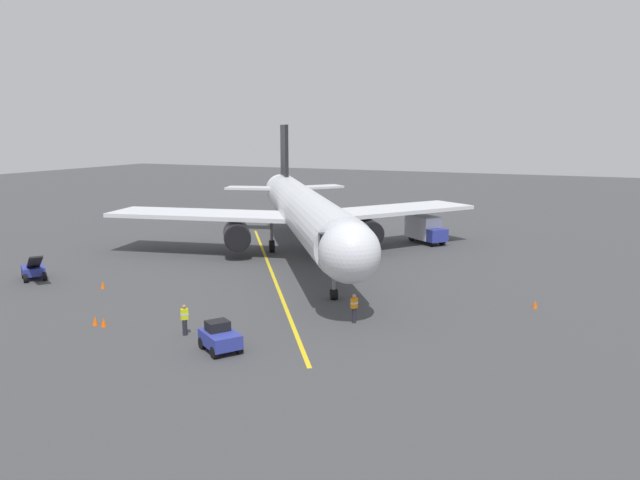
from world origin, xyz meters
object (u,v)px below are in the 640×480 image
Objects in this scene: airplane at (304,212)px; belt_loader_near_nose at (33,270)px; box_truck_portside at (426,229)px; tug_starboard_side at (220,337)px; safety_cone_nose_left at (535,304)px; safety_cone_nose_right at (103,285)px; ground_crew_wing_walker at (354,308)px; ground_crew_marshaller at (185,319)px; safety_cone_wing_port at (95,321)px; safety_cone_wing_starboard at (104,322)px.

belt_loader_near_nose is at bearing 46.28° from airplane.
tug_starboard_side is at bearing 87.07° from box_truck_portside.
tug_starboard_side is at bearing 46.38° from safety_cone_nose_left.
tug_starboard_side is 4.99× the size of safety_cone_nose_right.
safety_cone_nose_right is at bearing 58.80° from box_truck_portside.
ground_crew_marshaller is at bearing 37.48° from ground_crew_wing_walker.
ground_crew_marshaller is at bearing 98.21° from airplane.
airplane is 23.64m from tug_starboard_side.
belt_loader_near_nose is 8.03× the size of safety_cone_wing_port.
safety_cone_wing_starboard is (5.09, 0.72, -0.61)m from ground_crew_marshaller.
belt_loader_near_nose reaches higher than safety_cone_wing_starboard.
tug_starboard_side is at bearing 161.66° from belt_loader_near_nose.
safety_cone_wing_starboard is at bearing 133.82° from safety_cone_nose_right.
box_truck_portside is 33.71m from tug_starboard_side.
airplane is 18.00m from safety_cone_nose_right.
box_truck_portside is 34.79m from safety_cone_wing_port.
ground_crew_wing_walker is 0.39× the size of belt_loader_near_nose.
airplane reaches higher than ground_crew_marshaller.
airplane is 64.42× the size of safety_cone_nose_right.
safety_cone_nose_right is 1.00× the size of safety_cone_wing_starboard.
safety_cone_nose_right is (-6.67, -0.03, -0.44)m from belt_loader_near_nose.
ground_crew_marshaller is 0.62× the size of tug_starboard_side.
belt_loader_near_nose is 35.68m from safety_cone_nose_left.
safety_cone_nose_left is (-12.07, 19.18, -1.11)m from box_truck_portside.
safety_cone_wing_port is at bearing 31.67° from safety_cone_nose_left.
box_truck_portside reaches higher than tug_starboard_side.
belt_loader_near_nose is at bearing 12.13° from safety_cone_nose_left.
safety_cone_wing_port is at bearing 130.74° from safety_cone_nose_right.
safety_cone_wing_port is at bearing 152.21° from belt_loader_near_nose.
airplane is at bearing -96.86° from safety_cone_wing_port.
ground_crew_wing_walker is 8.41m from tug_starboard_side.
safety_cone_wing_port is 1.00× the size of safety_cone_wing_starboard.
tug_starboard_side is 4.99× the size of safety_cone_nose_left.
safety_cone_nose_right and safety_cone_wing_starboard have the same top height.
box_truck_portside reaches higher than safety_cone_nose_right.
ground_crew_marshaller is at bearing 162.31° from belt_loader_near_nose.
tug_starboard_side is at bearing 176.58° from safety_cone_wing_port.
box_truck_portside is at bearing -57.80° from safety_cone_nose_left.
safety_cone_nose_left is 1.00× the size of safety_cone_wing_port.
belt_loader_near_nose reaches higher than safety_cone_nose_left.
belt_loader_near_nose is 13.86m from safety_cone_wing_port.
ground_crew_marshaller is 0.36× the size of box_truck_portside.
safety_cone_wing_port is (2.65, 22.05, -3.73)m from airplane.
safety_cone_wing_port is at bearing 83.14° from airplane.
safety_cone_nose_left is (-13.80, -14.48, -0.43)m from tug_starboard_side.
tug_starboard_side reaches higher than safety_cone_nose_left.
airplane is 8.02× the size of belt_loader_near_nose.
safety_cone_nose_left is at bearing -167.87° from belt_loader_near_nose.
airplane is at bearing -117.90° from safety_cone_nose_right.
airplane is at bearing -22.07° from safety_cone_nose_left.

